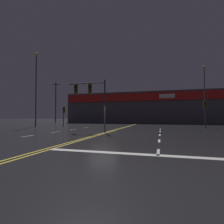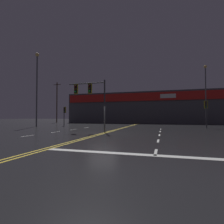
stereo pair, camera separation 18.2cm
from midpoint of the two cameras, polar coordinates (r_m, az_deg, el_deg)
name	(u,v)px [view 1 (the left image)]	position (r m, az deg, el deg)	size (l,w,h in m)	color
ground_plane	(103,133)	(15.74, -3.28, -7.01)	(200.00, 200.00, 0.00)	black
road_markings	(108,135)	(14.04, -1.67, -7.65)	(14.56, 60.00, 0.01)	gold
traffic_signal_median	(89,93)	(17.54, -7.71, 6.17)	(3.91, 0.36, 5.08)	#38383D
traffic_signal_corner_northwest	(64,112)	(29.35, -15.66, 0.01)	(0.42, 0.36, 3.11)	#38383D
traffic_signal_corner_northeast	(205,108)	(25.83, 28.00, 1.14)	(0.42, 0.36, 3.59)	#38383D
streetlight_near_left	(36,80)	(29.56, -23.72, 9.42)	(0.56, 0.56, 11.36)	#59595E
streetlight_far_left	(204,88)	(36.85, 27.82, 7.05)	(0.56, 0.56, 11.06)	#59595E
building_backdrop	(141,108)	(44.63, 9.22, 1.18)	(35.50, 10.23, 7.24)	#4C4C51
utility_pole_row	(146,97)	(39.74, 10.94, 4.71)	(45.63, 0.26, 11.96)	#4C3828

